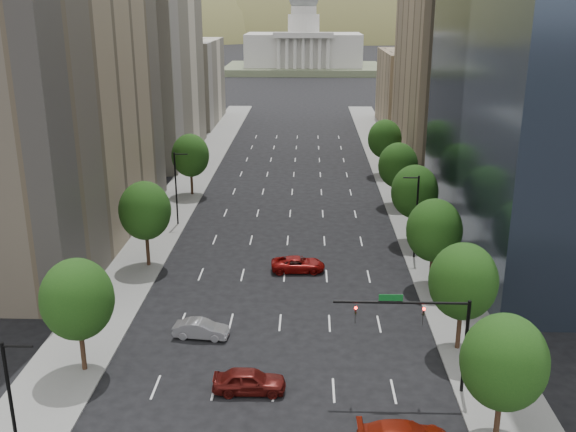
# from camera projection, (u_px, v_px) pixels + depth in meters

# --- Properties ---
(sidewalk_left) EXTENTS (6.00, 200.00, 0.15)m
(sidewalk_left) POSITION_uv_depth(u_px,v_px,m) (152.00, 238.00, 74.48)
(sidewalk_left) COLOR slate
(sidewalk_left) RESTS_ON ground
(sidewalk_right) EXTENTS (6.00, 200.00, 0.15)m
(sidewalk_right) POSITION_uv_depth(u_px,v_px,m) (425.00, 241.00, 73.54)
(sidewalk_right) COLOR slate
(sidewalk_right) RESTS_ON ground
(midrise_cream_left) EXTENTS (14.00, 30.00, 35.00)m
(midrise_cream_left) POSITION_uv_depth(u_px,v_px,m) (148.00, 54.00, 110.18)
(midrise_cream_left) COLOR beige
(midrise_cream_left) RESTS_ON ground
(filler_left) EXTENTS (14.00, 26.00, 18.00)m
(filler_left) POSITION_uv_depth(u_px,v_px,m) (186.00, 82.00, 144.17)
(filler_left) COLOR beige
(filler_left) RESTS_ON ground
(parking_tan_right) EXTENTS (14.00, 30.00, 30.00)m
(parking_tan_right) POSITION_uv_depth(u_px,v_px,m) (448.00, 71.00, 106.60)
(parking_tan_right) COLOR #8C7759
(parking_tan_right) RESTS_ON ground
(filler_right) EXTENTS (14.00, 26.00, 16.00)m
(filler_right) POSITION_uv_depth(u_px,v_px,m) (415.00, 89.00, 140.12)
(filler_right) COLOR #8C7759
(filler_right) RESTS_ON ground
(tree_right_0) EXTENTS (5.20, 5.20, 8.39)m
(tree_right_0) POSITION_uv_depth(u_px,v_px,m) (504.00, 362.00, 38.69)
(tree_right_0) COLOR #382316
(tree_right_0) RESTS_ON ground
(tree_right_1) EXTENTS (5.20, 5.20, 8.75)m
(tree_right_1) POSITION_uv_depth(u_px,v_px,m) (463.00, 281.00, 49.02)
(tree_right_1) COLOR #382316
(tree_right_1) RESTS_ON ground
(tree_right_2) EXTENTS (5.20, 5.20, 8.61)m
(tree_right_2) POSITION_uv_depth(u_px,v_px,m) (434.00, 230.00, 60.47)
(tree_right_2) COLOR #382316
(tree_right_2) RESTS_ON ground
(tree_right_3) EXTENTS (5.20, 5.20, 8.89)m
(tree_right_3) POSITION_uv_depth(u_px,v_px,m) (415.00, 192.00, 71.78)
(tree_right_3) COLOR #382316
(tree_right_3) RESTS_ON ground
(tree_right_4) EXTENTS (5.20, 5.20, 8.46)m
(tree_right_4) POSITION_uv_depth(u_px,v_px,m) (398.00, 165.00, 85.21)
(tree_right_4) COLOR #382316
(tree_right_4) RESTS_ON ground
(tree_right_5) EXTENTS (5.20, 5.20, 8.75)m
(tree_right_5) POSITION_uv_depth(u_px,v_px,m) (385.00, 139.00, 100.31)
(tree_right_5) COLOR #382316
(tree_right_5) RESTS_ON ground
(tree_left_0) EXTENTS (5.20, 5.20, 8.75)m
(tree_left_0) POSITION_uv_depth(u_px,v_px,m) (77.00, 299.00, 46.07)
(tree_left_0) COLOR #382316
(tree_left_0) RESTS_ON ground
(tree_left_1) EXTENTS (5.20, 5.20, 8.97)m
(tree_left_1) POSITION_uv_depth(u_px,v_px,m) (145.00, 211.00, 65.00)
(tree_left_1) COLOR #382316
(tree_left_1) RESTS_ON ground
(tree_left_2) EXTENTS (5.20, 5.20, 8.68)m
(tree_left_2) POSITION_uv_depth(u_px,v_px,m) (190.00, 155.00, 89.78)
(tree_left_2) COLOR #382316
(tree_left_2) RESTS_ON ground
(streetlight_rn) EXTENTS (1.70, 0.20, 9.00)m
(streetlight_rn) POSITION_uv_depth(u_px,v_px,m) (416.00, 215.00, 67.37)
(streetlight_rn) COLOR black
(streetlight_rn) RESTS_ON ground
(streetlight_ls) EXTENTS (1.70, 0.20, 9.00)m
(streetlight_ls) POSITION_uv_depth(u_px,v_px,m) (13.00, 412.00, 34.94)
(streetlight_ls) COLOR black
(streetlight_ls) RESTS_ON ground
(streetlight_ln) EXTENTS (1.70, 0.20, 9.00)m
(streetlight_ln) POSITION_uv_depth(u_px,v_px,m) (176.00, 187.00, 77.68)
(streetlight_ln) COLOR black
(streetlight_ln) RESTS_ON ground
(traffic_signal) EXTENTS (9.12, 0.40, 7.38)m
(traffic_signal) POSITION_uv_depth(u_px,v_px,m) (430.00, 325.00, 43.61)
(traffic_signal) COLOR black
(traffic_signal) RESTS_ON ground
(capitol) EXTENTS (60.00, 40.00, 35.20)m
(capitol) POSITION_uv_depth(u_px,v_px,m) (303.00, 49.00, 251.54)
(capitol) COLOR #596647
(capitol) RESTS_ON ground
(foothills) EXTENTS (720.00, 413.00, 263.00)m
(foothills) POSITION_uv_depth(u_px,v_px,m) (344.00, 76.00, 597.06)
(foothills) COLOR brown
(foothills) RESTS_ON ground
(car_maroon) EXTENTS (5.10, 2.13, 1.72)m
(car_maroon) POSITION_uv_depth(u_px,v_px,m) (249.00, 381.00, 45.00)
(car_maroon) COLOR #54110E
(car_maroon) RESTS_ON ground
(car_silver) EXTENTS (4.58, 2.00, 1.46)m
(car_silver) POSITION_uv_depth(u_px,v_px,m) (201.00, 329.00, 52.40)
(car_silver) COLOR #96969B
(car_silver) RESTS_ON ground
(car_red_far) EXTENTS (5.50, 2.76, 1.49)m
(car_red_far) POSITION_uv_depth(u_px,v_px,m) (298.00, 264.00, 65.37)
(car_red_far) COLOR maroon
(car_red_far) RESTS_ON ground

